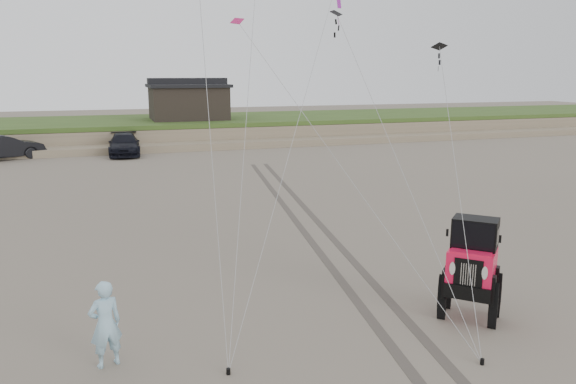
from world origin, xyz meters
name	(u,v)px	position (x,y,z in m)	size (l,w,h in m)	color
ground	(362,337)	(0.00, 0.00, 0.00)	(160.00, 160.00, 0.00)	#6B6054
dune_ridge	(164,130)	(0.00, 37.50, 0.82)	(160.00, 14.25, 1.73)	#7A6B54
cabin	(188,101)	(2.00, 37.00, 3.24)	(6.40, 5.40, 3.35)	black
truck_b	(4,147)	(-10.98, 29.92, 0.79)	(1.67, 4.79, 1.58)	black
truck_c	(124,144)	(-3.54, 29.59, 0.72)	(2.02, 4.98, 1.44)	black
jeep	(471,280)	(2.73, 0.09, 0.93)	(2.16, 5.00, 1.86)	#FF1543
man	(105,324)	(-5.14, 0.49, 0.86)	(0.62, 0.41, 1.71)	#89C0D4
stake_main	(228,371)	(-3.02, -0.57, 0.06)	(0.08, 0.08, 0.12)	black
stake_aux	(482,362)	(1.70, -1.76, 0.06)	(0.08, 0.08, 0.12)	black
tire_tracks	(314,231)	(2.00, 8.00, 0.00)	(5.22, 29.74, 0.01)	#4C443D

